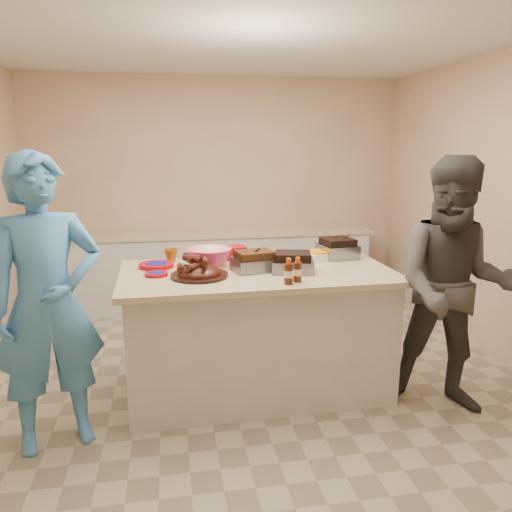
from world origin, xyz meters
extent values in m
cube|color=#47230F|center=(0.02, -0.03, 0.97)|extent=(0.37, 0.31, 0.10)
cube|color=black|center=(0.29, -0.11, 0.97)|extent=(0.35, 0.32, 0.09)
cube|color=gray|center=(0.78, 0.29, 0.97)|extent=(0.32, 0.32, 0.11)
cylinder|color=silver|center=(0.16, 0.18, 0.97)|extent=(0.33, 0.33, 0.05)
cube|color=orange|center=(0.67, 0.26, 0.97)|extent=(0.31, 0.25, 0.08)
cylinder|color=#421B0D|center=(0.18, -0.44, 0.97)|extent=(0.06, 0.06, 0.18)
cylinder|color=#421B0D|center=(0.26, -0.39, 0.97)|extent=(0.06, 0.06, 0.17)
cylinder|color=yellow|center=(-0.24, 0.11, 0.97)|extent=(0.04, 0.04, 0.11)
imported|color=silver|center=(-0.01, 0.22, 0.97)|extent=(0.14, 0.05, 0.14)
cylinder|color=#A40510|center=(-0.71, 0.21, 0.97)|extent=(0.27, 0.27, 0.03)
cylinder|color=#A40510|center=(-0.71, -0.05, 0.97)|extent=(0.17, 0.17, 0.02)
imported|color=#874C0E|center=(-0.60, 0.40, 0.97)|extent=(0.11, 0.11, 0.11)
cube|color=#A40510|center=(-0.09, 0.40, 0.97)|extent=(0.23, 0.18, 0.10)
imported|color=#4893D3|center=(-1.36, -0.52, 0.00)|extent=(1.26, 1.99, 0.45)
imported|color=#494641|center=(1.36, -0.55, 0.00)|extent=(1.59, 2.04, 0.69)
camera|label=1|loc=(-0.61, -3.63, 1.90)|focal=35.00mm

